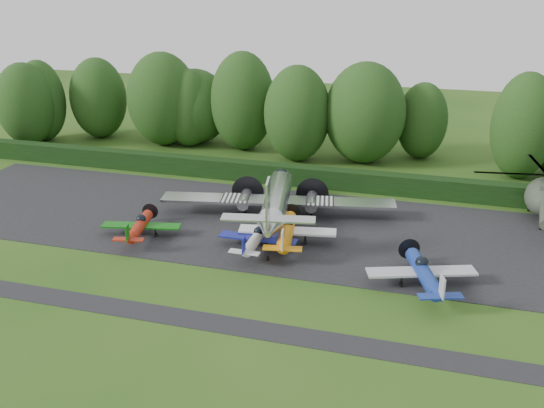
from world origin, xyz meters
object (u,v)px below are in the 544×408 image
(light_plane_white, at_px, (256,238))
(light_plane_orange, at_px, (287,231))
(transport_plane, at_px, (276,202))
(light_plane_blue, at_px, (424,273))
(helicopter, at_px, (544,194))
(light_plane_red, at_px, (140,226))

(light_plane_white, relative_size, light_plane_orange, 0.80)
(transport_plane, bearing_deg, light_plane_orange, -53.12)
(light_plane_orange, xyz_separation_m, light_plane_blue, (10.95, -4.21, -0.03))
(transport_plane, bearing_deg, light_plane_white, -78.24)
(helicopter, bearing_deg, light_plane_white, -155.57)
(light_plane_white, height_order, helicopter, helicopter)
(light_plane_red, distance_m, light_plane_orange, 12.26)
(light_plane_white, bearing_deg, light_plane_blue, -11.70)
(light_plane_blue, distance_m, helicopter, 19.08)
(light_plane_blue, bearing_deg, light_plane_red, -166.86)
(light_plane_red, relative_size, light_plane_orange, 0.83)
(light_plane_white, relative_size, helicopter, 0.45)
(transport_plane, height_order, light_plane_white, transport_plane)
(light_plane_white, bearing_deg, light_plane_orange, 35.80)
(light_plane_white, xyz_separation_m, helicopter, (22.65, 13.77, 1.16))
(transport_plane, xyz_separation_m, light_plane_orange, (2.21, -4.50, -0.61))
(light_plane_white, distance_m, light_plane_orange, 2.61)
(light_plane_red, relative_size, light_plane_blue, 0.85)
(transport_plane, height_order, light_plane_blue, transport_plane)
(transport_plane, xyz_separation_m, light_plane_white, (0.11, -6.02, -0.86))
(light_plane_red, distance_m, light_plane_blue, 23.18)
(transport_plane, distance_m, helicopter, 24.04)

